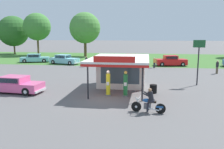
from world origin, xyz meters
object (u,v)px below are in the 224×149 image
(parked_car_back_row_right, at_px, (35,58))
(bystander_strolling_foreground, at_px, (154,62))
(roadside_pole_sign, at_px, (199,54))
(motorcycle_with_rider, at_px, (149,103))
(featured_classic_sedan, at_px, (14,85))
(parked_car_back_row_centre, at_px, (171,61))
(parked_car_back_row_far_right, at_px, (64,60))
(spare_tire_stack, at_px, (153,89))
(bystander_admiring_sedan, at_px, (86,61))
(bystander_standing_back_lot, at_px, (118,61))
(gas_pump_offside, at_px, (126,85))
(bystander_chatting_near_pumps, at_px, (217,67))
(gas_pump_nearside, at_px, (108,84))
(parked_car_back_row_far_left, at_px, (131,59))

(parked_car_back_row_right, relative_size, bystander_strolling_foreground, 3.45)
(roadside_pole_sign, bearing_deg, motorcycle_with_rider, -117.69)
(featured_classic_sedan, relative_size, parked_car_back_row_centre, 1.05)
(parked_car_back_row_centre, bearing_deg, parked_car_back_row_far_right, -178.90)
(featured_classic_sedan, bearing_deg, motorcycle_with_rider, -17.93)
(spare_tire_stack, bearing_deg, featured_classic_sedan, -173.16)
(motorcycle_with_rider, height_order, parked_car_back_row_centre, parked_car_back_row_centre)
(parked_car_back_row_far_right, bearing_deg, roadside_pole_sign, -36.76)
(bystander_strolling_foreground, distance_m, bystander_admiring_sedan, 10.01)
(bystander_standing_back_lot, xyz_separation_m, roadside_pole_sign, (9.01, -11.28, 2.03))
(featured_classic_sedan, relative_size, bystander_strolling_foreground, 3.50)
(gas_pump_offside, relative_size, bystander_admiring_sedan, 1.28)
(bystander_standing_back_lot, xyz_separation_m, bystander_admiring_sedan, (-4.76, -0.45, -0.12))
(parked_car_back_row_centre, height_order, bystander_standing_back_lot, bystander_standing_back_lot)
(parked_car_back_row_far_right, relative_size, bystander_standing_back_lot, 2.96)
(parked_car_back_row_far_right, height_order, parked_car_back_row_centre, parked_car_back_row_centre)
(spare_tire_stack, bearing_deg, parked_car_back_row_far_right, 128.77)
(featured_classic_sedan, bearing_deg, gas_pump_offside, 0.23)
(parked_car_back_row_centre, height_order, bystander_chatting_near_pumps, bystander_chatting_near_pumps)
(parked_car_back_row_far_right, distance_m, parked_car_back_row_right, 6.07)
(gas_pump_nearside, relative_size, spare_tire_stack, 2.86)
(roadside_pole_sign, relative_size, spare_tire_stack, 6.02)
(featured_classic_sedan, height_order, bystander_chatting_near_pumps, bystander_chatting_near_pumps)
(parked_car_back_row_centre, height_order, roadside_pole_sign, roadside_pole_sign)
(motorcycle_with_rider, bearing_deg, parked_car_back_row_far_right, 121.14)
(parked_car_back_row_far_right, xyz_separation_m, parked_car_back_row_right, (-5.87, 1.56, -0.04))
(gas_pump_nearside, height_order, roadside_pole_sign, roadside_pole_sign)
(parked_car_back_row_far_right, distance_m, bystander_strolling_foreground, 14.63)
(featured_classic_sedan, bearing_deg, roadside_pole_sign, 17.97)
(gas_pump_offside, bearing_deg, bystander_strolling_foreground, 80.66)
(parked_car_back_row_far_right, bearing_deg, parked_car_back_row_far_left, 9.72)
(bystander_standing_back_lot, distance_m, bystander_chatting_near_pumps, 13.42)
(spare_tire_stack, bearing_deg, roadside_pole_sign, 41.59)
(bystander_strolling_foreground, height_order, spare_tire_stack, bystander_strolling_foreground)
(bystander_standing_back_lot, bearing_deg, motorcycle_with_rider, -77.75)
(featured_classic_sedan, xyz_separation_m, parked_car_back_row_right, (-8.10, 20.34, 0.02))
(featured_classic_sedan, distance_m, bystander_chatting_near_pumps, 23.41)
(bystander_chatting_near_pumps, xyz_separation_m, roadside_pole_sign, (-3.81, -7.32, 2.12))
(parked_car_back_row_centre, distance_m, roadside_pole_sign, 14.16)
(bystander_chatting_near_pumps, bearing_deg, parked_car_back_row_right, 164.30)
(motorcycle_with_rider, bearing_deg, parked_car_back_row_right, 128.99)
(parked_car_back_row_centre, height_order, bystander_strolling_foreground, parked_car_back_row_centre)
(parked_car_back_row_far_right, bearing_deg, gas_pump_nearside, -61.09)
(parked_car_back_row_centre, xyz_separation_m, spare_tire_stack, (-3.10, -17.70, -0.37))
(gas_pump_offside, xyz_separation_m, parked_car_back_row_centre, (5.31, 19.07, -0.21))
(parked_car_back_row_right, bearing_deg, featured_classic_sedan, -68.28)
(bystander_standing_back_lot, bearing_deg, parked_car_back_row_far_right, 165.84)
(bystander_chatting_near_pumps, bearing_deg, roadside_pole_sign, -117.50)
(bystander_chatting_near_pumps, height_order, roadside_pole_sign, roadside_pole_sign)
(featured_classic_sedan, bearing_deg, parked_car_back_row_right, 111.72)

